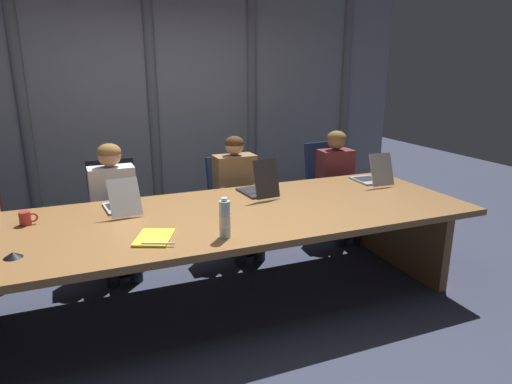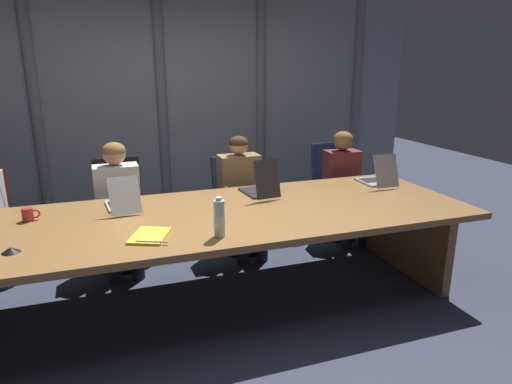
{
  "view_description": "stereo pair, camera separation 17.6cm",
  "coord_description": "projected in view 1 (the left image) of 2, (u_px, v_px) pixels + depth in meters",
  "views": [
    {
      "loc": [
        -0.85,
        -3.07,
        1.82
      ],
      "look_at": [
        0.45,
        0.13,
        0.83
      ],
      "focal_mm": 31.09,
      "sensor_mm": 36.0,
      "label": 1
    },
    {
      "loc": [
        -0.69,
        -3.13,
        1.82
      ],
      "look_at": [
        0.45,
        0.13,
        0.83
      ],
      "focal_mm": 31.09,
      "sensor_mm": 36.0,
      "label": 2
    }
  ],
  "objects": [
    {
      "name": "ground_plane",
      "position": [
        210.0,
        302.0,
        3.54
      ],
      "size": [
        13.26,
        13.26,
        0.0
      ],
      "primitive_type": "plane",
      "color": "#383D51"
    },
    {
      "name": "office_chair_center",
      "position": [
        235.0,
        213.0,
        4.57
      ],
      "size": [
        0.6,
        0.6,
        0.92
      ],
      "rotation": [
        0.0,
        0.0,
        -1.44
      ],
      "color": "navy",
      "rests_on": "ground_plane"
    },
    {
      "name": "spiral_notepad",
      "position": [
        154.0,
        238.0,
        2.88
      ],
      "size": [
        0.32,
        0.37,
        0.03
      ],
      "rotation": [
        0.0,
        0.0,
        -0.41
      ],
      "color": "yellow",
      "rests_on": "conference_table"
    },
    {
      "name": "laptop_left_mid",
      "position": [
        121.0,
        204.0,
        3.43
      ],
      "size": [
        0.27,
        0.46,
        0.28
      ],
      "rotation": [
        0.0,
        0.0,
        1.67
      ],
      "color": "#BCBCC1",
      "rests_on": "conference_table"
    },
    {
      "name": "coffee_mug_near",
      "position": [
        26.0,
        218.0,
        3.13
      ],
      "size": [
        0.12,
        0.08,
        0.1
      ],
      "color": "#B2332D",
      "rests_on": "conference_table"
    },
    {
      "name": "water_bottle_primary",
      "position": [
        225.0,
        219.0,
        2.88
      ],
      "size": [
        0.08,
        0.08,
        0.27
      ],
      "color": "silver",
      "rests_on": "conference_table"
    },
    {
      "name": "laptop_right_mid",
      "position": [
        372.0,
        177.0,
        4.25
      ],
      "size": [
        0.24,
        0.43,
        0.31
      ],
      "rotation": [
        0.0,
        0.0,
        1.54
      ],
      "color": "#A8ADB7",
      "rests_on": "conference_table"
    },
    {
      "name": "person_left_mid",
      "position": [
        114.0,
        200.0,
        3.92
      ],
      "size": [
        0.41,
        0.55,
        1.17
      ],
      "rotation": [
        0.0,
        0.0,
        -1.54
      ],
      "color": "silver",
      "rests_on": "ground_plane"
    },
    {
      "name": "conference_mic_left_side",
      "position": [
        13.0,
        255.0,
        2.6
      ],
      "size": [
        0.11,
        0.11,
        0.03
      ],
      "primitive_type": "cone",
      "color": "black",
      "rests_on": "conference_table"
    },
    {
      "name": "person_right_mid",
      "position": [
        339.0,
        177.0,
        4.76
      ],
      "size": [
        0.39,
        0.56,
        1.15
      ],
      "rotation": [
        0.0,
        0.0,
        -1.62
      ],
      "color": "brown",
      "rests_on": "ground_plane"
    },
    {
      "name": "conference_table",
      "position": [
        208.0,
        232.0,
        3.38
      ],
      "size": [
        4.17,
        1.37,
        0.73
      ],
      "color": "olive",
      "rests_on": "ground_plane"
    },
    {
      "name": "office_chair_left_mid",
      "position": [
        117.0,
        226.0,
        4.15
      ],
      "size": [
        0.6,
        0.6,
        0.97
      ],
      "rotation": [
        0.0,
        0.0,
        -1.54
      ],
      "color": "black",
      "rests_on": "ground_plane"
    },
    {
      "name": "office_chair_right_mid",
      "position": [
        330.0,
        199.0,
        4.98
      ],
      "size": [
        0.6,
        0.6,
        0.99
      ],
      "rotation": [
        0.0,
        0.0,
        -1.46
      ],
      "color": "navy",
      "rests_on": "ground_plane"
    },
    {
      "name": "curtain_backdrop",
      "position": [
        151.0,
        87.0,
        5.15
      ],
      "size": [
        6.63,
        0.17,
        3.16
      ],
      "color": "gray",
      "rests_on": "ground_plane"
    },
    {
      "name": "laptop_center",
      "position": [
        258.0,
        188.0,
        3.85
      ],
      "size": [
        0.26,
        0.44,
        0.34
      ],
      "rotation": [
        0.0,
        0.0,
        1.66
      ],
      "color": "#2D2D33",
      "rests_on": "conference_table"
    },
    {
      "name": "person_center",
      "position": [
        238.0,
        188.0,
        4.34
      ],
      "size": [
        0.42,
        0.55,
        1.16
      ],
      "rotation": [
        0.0,
        0.0,
        -1.54
      ],
      "color": "olive",
      "rests_on": "ground_plane"
    }
  ]
}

